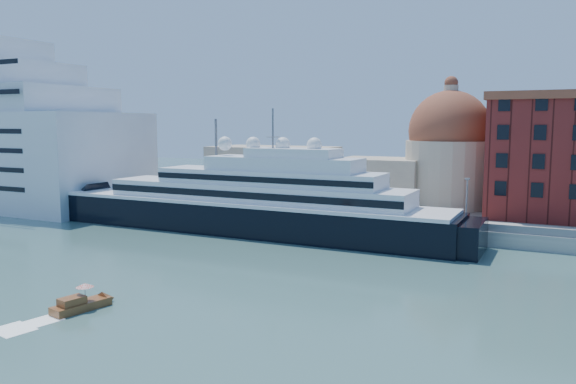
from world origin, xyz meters
The scene contains 9 objects.
ground centered at (0.00, 0.00, 0.00)m, with size 400.00×400.00×0.00m, color #375F5D.
quay centered at (0.00, 34.00, 1.25)m, with size 180.00×10.00×2.50m, color gray.
land centered at (0.00, 75.00, 1.00)m, with size 260.00×72.00×2.00m, color slate.
quay_fence centered at (0.00, 29.50, 3.10)m, with size 180.00×0.10×1.20m, color slate.
superyacht centered at (-9.86, 23.00, 4.47)m, with size 86.63×12.01×25.89m.
service_barge centered at (-56.04, 19.60, 0.73)m, with size 11.80×6.19×2.53m.
water_taxi centered at (-0.73, -22.07, 0.70)m, with size 3.25×6.45×2.93m.
church centered at (6.39, 57.72, 10.91)m, with size 66.00×18.00×25.50m.
lamp_posts centered at (-12.67, 32.27, 9.84)m, with size 120.80×2.40×18.00m.
Camera 1 is at (44.09, -63.39, 19.42)m, focal length 35.00 mm.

